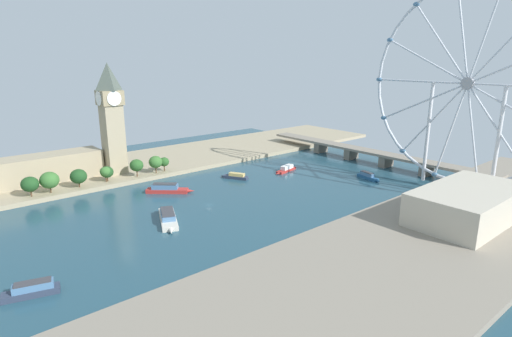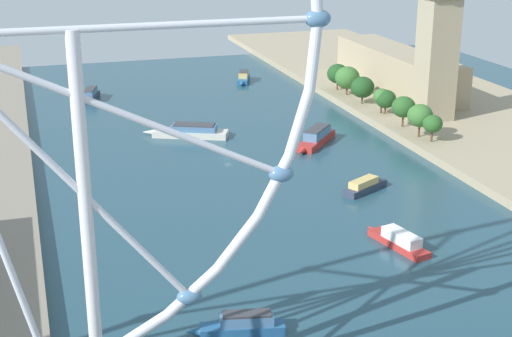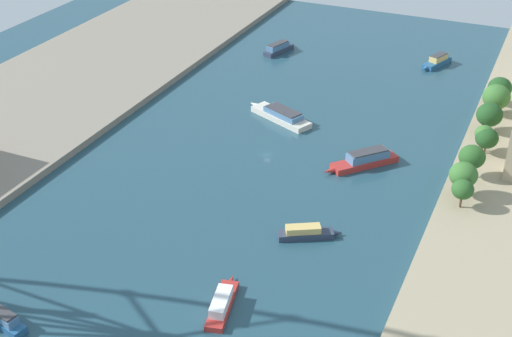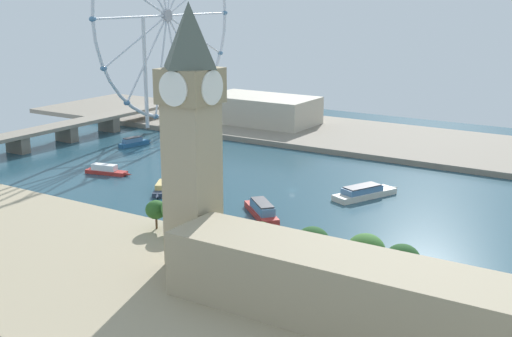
# 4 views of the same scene
# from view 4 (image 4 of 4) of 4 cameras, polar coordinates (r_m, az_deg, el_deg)

# --- Properties ---
(ground_plane) EXTENTS (400.81, 400.81, 0.00)m
(ground_plane) POSITION_cam_4_polar(r_m,az_deg,el_deg) (306.02, 3.03, -1.80)
(ground_plane) COLOR #234756
(riverbank_left) EXTENTS (90.00, 520.00, 3.00)m
(riverbank_left) POSITION_cam_4_polar(r_m,az_deg,el_deg) (218.17, -12.22, -8.67)
(riverbank_left) COLOR tan
(riverbank_left) RESTS_ON ground_plane
(riverbank_right) EXTENTS (90.00, 520.00, 3.00)m
(riverbank_right) POSITION_cam_4_polar(r_m,az_deg,el_deg) (407.21, 11.05, 2.32)
(riverbank_right) COLOR gray
(riverbank_right) RESTS_ON ground_plane
(clock_tower) EXTENTS (16.67, 16.67, 80.78)m
(clock_tower) POSITION_cam_4_polar(r_m,az_deg,el_deg) (207.42, -5.43, 3.00)
(clock_tower) COLOR tan
(clock_tower) RESTS_ON riverbank_left
(parliament_block) EXTENTS (22.00, 100.24, 18.72)m
(parliament_block) POSITION_cam_4_polar(r_m,az_deg,el_deg) (178.38, 7.46, -10.09)
(parliament_block) COLOR tan
(parliament_block) RESTS_ON riverbank_left
(tree_row_embankment) EXTENTS (12.51, 101.97, 13.76)m
(tree_row_embankment) POSITION_cam_4_polar(r_m,az_deg,el_deg) (219.00, 2.29, -5.57)
(tree_row_embankment) COLOR #513823
(tree_row_embankment) RESTS_ON riverbank_left
(ferris_wheel) EXTENTS (132.90, 3.20, 133.46)m
(ferris_wheel) POSITION_cam_4_polar(r_m,az_deg,el_deg) (443.61, -7.47, 12.49)
(ferris_wheel) COLOR silver
(ferris_wheel) RESTS_ON riverbank_right
(riverside_hall) EXTENTS (38.48, 70.61, 17.44)m
(riverside_hall) POSITION_cam_4_polar(r_m,az_deg,el_deg) (444.34, 0.47, 4.96)
(riverside_hall) COLOR #BCB29E
(riverside_hall) RESTS_ON riverbank_right
(river_bridge) EXTENTS (212.81, 15.00, 10.80)m
(river_bridge) POSITION_cam_4_polar(r_m,az_deg,el_deg) (407.28, -17.43, 2.87)
(river_bridge) COLOR gray
(river_bridge) RESTS_ON ground_plane
(tour_boat_0) EXTENTS (24.78, 27.00, 6.26)m
(tour_boat_0) POSITION_cam_4_polar(r_m,az_deg,el_deg) (270.17, 0.45, -3.47)
(tour_boat_0) COLOR #B22D28
(tour_boat_0) RESTS_ON ground_plane
(tour_boat_2) EXTENTS (34.71, 20.03, 5.42)m
(tour_boat_2) POSITION_cam_4_polar(r_m,az_deg,el_deg) (298.13, 9.09, -1.98)
(tour_boat_2) COLOR beige
(tour_boat_2) RESTS_ON ground_plane
(tour_boat_3) EXTENTS (9.72, 24.88, 4.77)m
(tour_boat_3) POSITION_cam_4_polar(r_m,az_deg,el_deg) (339.43, -12.43, -0.14)
(tour_boat_3) COLOR #B22D28
(tour_boat_3) RESTS_ON ground_plane
(tour_boat_5) EXTENTS (22.13, 8.04, 5.19)m
(tour_boat_5) POSITION_cam_4_polar(r_m,az_deg,el_deg) (398.59, -10.16, 2.19)
(tour_boat_5) COLOR #235684
(tour_boat_5) RESTS_ON ground_plane
(tour_boat_6) EXTENTS (20.56, 13.64, 4.44)m
(tour_boat_6) POSITION_cam_4_polar(r_m,az_deg,el_deg) (304.16, -7.93, -1.67)
(tour_boat_6) COLOR #2D384C
(tour_boat_6) RESTS_ON ground_plane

